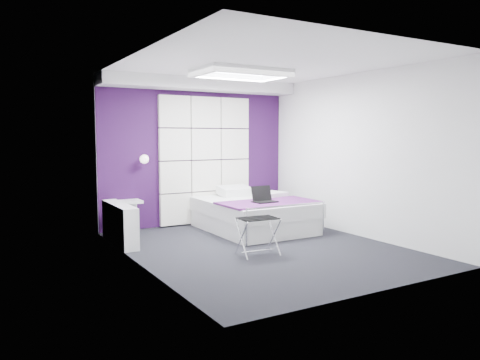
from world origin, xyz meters
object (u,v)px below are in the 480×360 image
object	(u,v)px
nightstand	(128,202)
laptop	(263,198)
wall_lamp	(144,159)
bed	(253,213)
radiator	(120,224)
luggage_rack	(258,236)

from	to	relation	value
nightstand	laptop	size ratio (longest dim) A/B	1.15
wall_lamp	bed	distance (m)	2.08
wall_lamp	nightstand	world-z (taller)	wall_lamp
radiator	laptop	bearing A→B (deg)	-14.90
bed	luggage_rack	size ratio (longest dim) A/B	3.75
radiator	luggage_rack	bearing A→B (deg)	-48.07
wall_lamp	laptop	bearing A→B (deg)	-41.12
nightstand	luggage_rack	xyz separation A→B (m)	(1.08, -2.31, -0.27)
luggage_rack	laptop	size ratio (longest dim) A/B	1.39
nightstand	laptop	bearing A→B (deg)	-35.40
luggage_rack	radiator	bearing A→B (deg)	136.73
bed	nightstand	size ratio (longest dim) A/B	4.54
radiator	bed	distance (m)	2.27
wall_lamp	radiator	world-z (taller)	wall_lamp
radiator	nightstand	xyz separation A→B (m)	(0.35, 0.72, 0.22)
bed	laptop	distance (m)	0.56
luggage_rack	laptop	distance (m)	1.31
nightstand	luggage_rack	bearing A→B (deg)	-64.88
radiator	wall_lamp	bearing A→B (deg)	49.90
wall_lamp	nightstand	size ratio (longest dim) A/B	0.35
radiator	bed	size ratio (longest dim) A/B	0.62
bed	laptop	world-z (taller)	laptop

